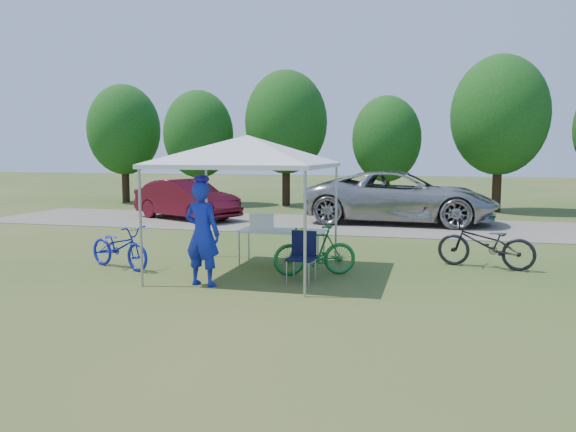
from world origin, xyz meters
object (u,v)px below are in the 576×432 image
Objects in this scene: folding_table at (282,232)px; folding_chair at (303,252)px; bike_blue at (120,247)px; cyclist at (202,234)px; bike_dark at (486,244)px; bike_green at (315,250)px; minivan at (400,197)px; sedan at (186,199)px; cooler at (262,221)px.

folding_chair reaches higher than folding_table.
folding_table is 3.39m from bike_blue.
cyclist is 1.10× the size of bike_blue.
bike_dark is at bearing -141.07° from cyclist.
bike_green is (0.91, -0.88, -0.21)m from folding_table.
minivan reaches higher than folding_table.
minivan is at bearing 86.41° from folding_chair.
bike_dark reaches higher than folding_table.
cooler is at bearing -119.55° from sedan.
minivan reaches higher than cooler.
bike_blue is at bearing -107.24° from bike_green.
cyclist is at bearing -75.34° from bike_green.
cyclist reaches higher than bike_green.
bike_dark is at bearing -98.47° from sedan.
cooler is at bearing -91.67° from cyclist.
folding_chair is 0.50× the size of cyclist.
folding_table is 0.42× the size of sedan.
folding_table is 0.96× the size of cyclist.
cooler is 4.71m from bike_dark.
folding_chair is at bearing 174.19° from minivan.
minivan is at bearing -58.85° from sedan.
sedan is at bearing -163.69° from bike_green.
folding_table is 0.50m from cooler.
sedan is at bearing -54.52° from cyclist.
bike_dark is (4.20, 0.68, -0.19)m from folding_table.
bike_blue is 0.27× the size of minivan.
cyclist is 0.44× the size of sedan.
cyclist is (-1.67, -0.77, 0.39)m from folding_chair.
cyclist is 5.86m from bike_dark.
sedan is (-9.69, 6.40, 0.21)m from bike_dark.
bike_dark is 0.31× the size of minivan.
cyclist reaches higher than folding_chair.
folding_chair is 0.58× the size of bike_green.
bike_green is 10.21m from sedan.
minivan is 7.57m from sedan.
cyclist is at bearing -128.63° from sedan.
cooler reaches higher than folding_chair.
minivan is at bearing 72.55° from cooler.
sedan is at bearing 130.32° from folding_chair.
sedan is (-6.29, 8.54, 0.17)m from folding_chair.
bike_blue is at bearing -158.24° from folding_table.
bike_dark is at bearing -54.59° from bike_blue.
bike_blue is 0.88× the size of bike_dark.
bike_green is at bearing -51.03° from bike_dark.
cooler is 0.27× the size of bike_blue.
bike_dark is (3.40, 2.14, -0.04)m from folding_chair.
minivan is at bearing 75.55° from folding_table.
minivan reaches higher than folding_chair.
folding_table is at bearing -156.68° from bike_green.
folding_chair is 0.59m from bike_green.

